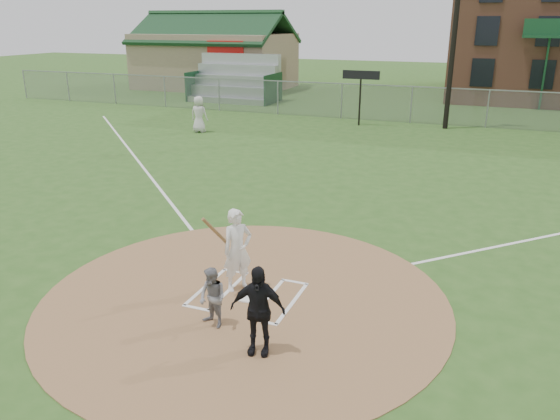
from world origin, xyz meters
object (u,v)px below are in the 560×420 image
(batter_at_plate, at_px, (237,250))
(umpire, at_px, (258,310))
(catcher, at_px, (213,298))
(home_plate, at_px, (253,297))
(ondeck_player, at_px, (199,114))

(batter_at_plate, bearing_deg, umpire, -56.18)
(catcher, xyz_separation_m, batter_at_plate, (-0.21, 1.53, 0.32))
(home_plate, xyz_separation_m, batter_at_plate, (-0.46, 0.28, 0.88))
(home_plate, height_order, umpire, umpire)
(home_plate, height_order, catcher, catcher)
(catcher, xyz_separation_m, ondeck_player, (-9.59, 16.51, 0.31))
(umpire, bearing_deg, catcher, 146.04)
(umpire, distance_m, ondeck_player, 20.08)
(ondeck_player, relative_size, batter_at_plate, 1.02)
(catcher, bearing_deg, ondeck_player, 141.94)
(home_plate, bearing_deg, batter_at_plate, 148.99)
(ondeck_player, bearing_deg, catcher, 118.59)
(home_plate, relative_size, ondeck_player, 0.26)
(batter_at_plate, bearing_deg, ondeck_player, 122.02)
(catcher, bearing_deg, home_plate, 100.46)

